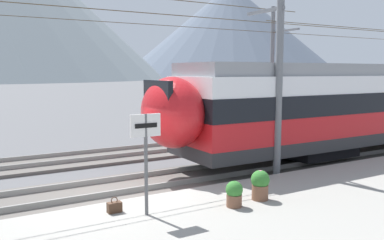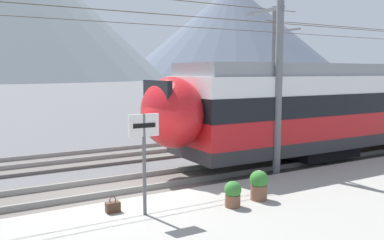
# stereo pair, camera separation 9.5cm
# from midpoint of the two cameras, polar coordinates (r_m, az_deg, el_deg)

# --- Properties ---
(ground_plane) EXTENTS (400.00, 400.00, 0.00)m
(ground_plane) POSITION_cam_midpoint_polar(r_m,az_deg,el_deg) (11.45, -10.38, -11.42)
(ground_plane) COLOR #565659
(track_near) EXTENTS (120.00, 3.00, 0.28)m
(track_near) POSITION_cam_midpoint_polar(r_m,az_deg,el_deg) (12.41, -12.11, -9.70)
(track_near) COLOR #5B5651
(track_near) RESTS_ON ground
(track_far) EXTENTS (120.00, 3.00, 0.28)m
(track_far) POSITION_cam_midpoint_polar(r_m,az_deg,el_deg) (16.89, -17.23, -5.43)
(track_far) COLOR #5B5651
(track_far) RESTS_ON ground
(catenary_mast_mid) EXTENTS (40.80, 1.77, 7.16)m
(catenary_mast_mid) POSITION_cam_midpoint_polar(r_m,az_deg,el_deg) (13.37, 11.62, 7.46)
(catenary_mast_mid) COLOR slate
(catenary_mast_mid) RESTS_ON ground
(catenary_mast_far_side) EXTENTS (40.80, 2.20, 7.20)m
(catenary_mast_far_side) POSITION_cam_midpoint_polar(r_m,az_deg,el_deg) (23.85, 11.26, 7.27)
(catenary_mast_far_side) COLOR slate
(catenary_mast_far_side) RESTS_ON ground
(platform_sign) EXTENTS (0.70, 0.08, 2.26)m
(platform_sign) POSITION_cam_midpoint_polar(r_m,az_deg,el_deg) (8.98, -6.81, -3.00)
(platform_sign) COLOR #59595B
(platform_sign) RESTS_ON platform_slab
(handbag_near_sign) EXTENTS (0.32, 0.18, 0.37)m
(handbag_near_sign) POSITION_cam_midpoint_polar(r_m,az_deg,el_deg) (9.61, -11.10, -11.88)
(handbag_near_sign) COLOR #472D1E
(handbag_near_sign) RESTS_ON platform_slab
(potted_plant_platform_edge) EXTENTS (0.41, 0.41, 0.62)m
(potted_plant_platform_edge) POSITION_cam_midpoint_polar(r_m,az_deg,el_deg) (9.79, 5.65, -10.13)
(potted_plant_platform_edge) COLOR brown
(potted_plant_platform_edge) RESTS_ON platform_slab
(potted_plant_by_shelter) EXTENTS (0.46, 0.46, 0.75)m
(potted_plant_by_shelter) POSITION_cam_midpoint_polar(r_m,az_deg,el_deg) (10.37, 9.27, -8.79)
(potted_plant_by_shelter) COLOR brown
(potted_plant_by_shelter) RESTS_ON platform_slab
(mountain_right_ridge) EXTENTS (131.38, 131.38, 54.76)m
(mountain_right_ridge) POSITION_cam_midpoint_polar(r_m,az_deg,el_deg) (249.10, 5.38, 12.28)
(mountain_right_ridge) COLOR #515B6B
(mountain_right_ridge) RESTS_ON ground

